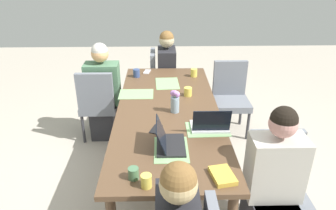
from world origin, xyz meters
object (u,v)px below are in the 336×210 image
Objects in this scene: phone_black at (156,129)px; coffee_mug_near_right at (188,92)px; phone_silver at (147,72)px; chair_near_right_mid at (230,94)px; book_red_cover at (223,176)px; person_head_right_left_far at (167,79)px; coffee_mug_near_left at (194,73)px; person_near_left_near at (272,186)px; person_far_left_mid at (104,97)px; coffee_mug_centre_right at (146,181)px; flower_vase at (175,101)px; dining_table at (168,116)px; laptop_near_left_near at (210,125)px; chair_far_left_mid at (98,101)px; chair_near_left_near at (276,183)px; laptop_head_left_right_near at (168,142)px; chair_head_right_left_far at (161,79)px; coffee_mug_far_left at (133,173)px; coffee_mug_centre_left at (136,73)px.

coffee_mug_near_right is at bearing 174.53° from phone_black.
coffee_mug_near_right is 0.61× the size of phone_silver.
chair_near_right_mid is 4.50× the size of book_red_cover.
chair_near_right_mid is (-0.49, -0.80, -0.03)m from person_head_right_left_far.
coffee_mug_near_left reaches higher than coffee_mug_near_right.
person_far_left_mid is (1.68, 1.53, 0.00)m from person_near_left_near.
coffee_mug_centre_right is at bearing 87.86° from book_red_cover.
flower_vase is at bearing 171.45° from phone_black.
dining_table is 1.14m from person_far_left_mid.
person_head_right_left_far is 7.97× the size of phone_black.
coffee_mug_near_left is 0.64× the size of phone_silver.
person_far_left_mid reaches higher than laptop_near_left_near.
person_head_right_left_far is 5.97× the size of book_red_cover.
chair_near_right_mid is at bearing 93.82° from phone_silver.
chair_far_left_mid is 1.99m from coffee_mug_centre_right.
chair_near_left_near is 0.91m from laptop_head_left_right_near.
phone_black is at bearing -151.65° from person_far_left_mid.
person_head_right_left_far is at bearing -0.93° from laptop_head_left_right_near.
person_far_left_mid is at bearing 62.59° from coffee_mug_near_right.
chair_head_right_left_far is at bearing -161.91° from phone_black.
chair_near_left_near is 4.50× the size of book_red_cover.
flower_vase is 0.60m from laptop_head_left_right_near.
chair_near_right_mid is at bearing -83.80° from chair_far_left_mid.
laptop_near_left_near reaches higher than coffee_mug_centre_right.
laptop_head_left_right_near is (-1.39, -0.81, 0.30)m from chair_far_left_mid.
person_far_left_mid is at bearing 93.14° from coffee_mug_near_left.
laptop_near_left_near is 1.28m from coffee_mug_near_left.
flower_vase reaches higher than coffee_mug_far_left.
chair_head_right_left_far is 0.77m from coffee_mug_near_left.
coffee_mug_far_left is (-0.17, 1.02, 0.27)m from person_near_left_near.
laptop_head_left_right_near is at bearing 152.18° from chair_near_right_mid.
person_near_left_near reaches higher than laptop_near_left_near.
coffee_mug_centre_right is 0.12m from coffee_mug_far_left.
chair_far_left_mid is 2.14m from book_red_cover.
coffee_mug_near_left reaches higher than phone_black.
person_head_right_left_far is 7.97× the size of phone_silver.
coffee_mug_centre_left is 0.64× the size of phone_silver.
coffee_mug_centre_left reaches higher than book_red_cover.
laptop_near_left_near is 2.13× the size of phone_silver.
chair_near_right_mid reaches higher than phone_silver.
chair_near_right_mid is 2.24m from coffee_mug_far_left.
phone_silver is (1.45, 0.59, -0.04)m from laptop_near_left_near.
laptop_near_left_near is 2.13× the size of phone_black.
chair_far_left_mid is 0.75× the size of person_far_left_mid.
person_far_left_mid reaches higher than book_red_cover.
person_far_left_mid is at bearing 43.27° from flower_vase.
coffee_mug_centre_right is (-0.72, 0.51, 0.00)m from laptop_near_left_near.
phone_black reaches higher than dining_table.
chair_near_right_mid is 6.00× the size of phone_silver.
flower_vase reaches higher than coffee_mug_near_right.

